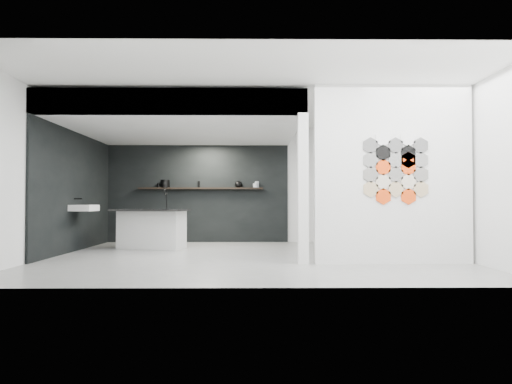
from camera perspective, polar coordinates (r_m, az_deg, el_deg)
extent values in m
cube|color=slate|center=(8.16, -0.69, -8.08)|extent=(7.00, 6.00, 0.01)
cube|color=silver|center=(7.45, 16.69, 2.16)|extent=(2.45, 0.15, 2.80)
cube|color=black|center=(11.15, -7.36, -0.20)|extent=(4.40, 0.04, 2.35)
cube|color=black|center=(9.75, -21.53, 0.05)|extent=(0.04, 4.00, 2.35)
cube|color=silver|center=(9.33, -8.77, 8.52)|extent=(4.40, 4.00, 0.40)
cube|color=silver|center=(7.15, 5.89, 0.45)|extent=(0.16, 0.16, 2.35)
cube|color=silver|center=(7.47, -10.90, 11.02)|extent=(4.40, 0.16, 0.40)
cube|color=silver|center=(9.48, -20.68, -1.88)|extent=(0.40, 0.60, 0.12)
cube|color=black|center=(11.04, -6.91, 0.46)|extent=(3.00, 0.15, 0.04)
cube|color=silver|center=(9.74, -12.93, -4.62)|extent=(1.45, 0.88, 0.78)
cube|color=black|center=(9.67, -13.13, -2.22)|extent=(1.68, 1.11, 0.04)
cube|color=black|center=(9.66, -11.61, -2.16)|extent=(0.49, 0.45, 0.01)
cylinder|color=black|center=(9.82, -11.10, -1.05)|extent=(0.03, 0.03, 0.36)
torus|color=black|center=(9.77, -11.25, 0.02)|extent=(0.05, 0.13, 0.13)
cylinder|color=black|center=(11.17, -11.29, 1.02)|extent=(0.24, 0.24, 0.18)
ellipsoid|color=black|center=(10.98, -2.21, 0.98)|extent=(0.20, 0.20, 0.16)
cylinder|color=gray|center=(10.98, -0.02, 0.83)|extent=(0.17, 0.17, 0.10)
cylinder|color=gray|center=(10.98, 0.12, 0.94)|extent=(0.14, 0.14, 0.14)
cylinder|color=black|center=(11.05, -7.18, 0.96)|extent=(0.06, 0.06, 0.15)
cylinder|color=black|center=(11.20, -12.10, 0.81)|extent=(0.08, 0.08, 0.10)
cylinder|color=tan|center=(7.26, 14.15, 0.36)|extent=(0.26, 0.02, 0.26)
cylinder|color=#66635E|center=(7.27, 14.14, 2.13)|extent=(0.26, 0.02, 0.26)
cylinder|color=silver|center=(7.29, 14.13, 3.90)|extent=(0.26, 0.02, 0.26)
cylinder|color=black|center=(7.31, 14.12, 5.66)|extent=(0.26, 0.02, 0.26)
cylinder|color=#F2420C|center=(7.31, 15.63, -0.53)|extent=(0.26, 0.02, 0.26)
cylinder|color=beige|center=(7.32, 15.62, 1.23)|extent=(0.26, 0.02, 0.26)
cylinder|color=#F2420C|center=(7.33, 15.61, 2.99)|extent=(0.26, 0.02, 0.26)
cylinder|color=black|center=(7.35, 15.60, 4.74)|extent=(0.26, 0.02, 0.26)
cylinder|color=white|center=(7.38, 15.59, 6.48)|extent=(0.26, 0.02, 0.26)
cylinder|color=tan|center=(7.37, 17.08, 0.35)|extent=(0.26, 0.02, 0.26)
cylinder|color=#66635E|center=(7.38, 17.07, 2.10)|extent=(0.26, 0.02, 0.26)
cylinder|color=silver|center=(7.40, 17.06, 3.84)|extent=(0.26, 0.02, 0.26)
cylinder|color=black|center=(7.42, 17.05, 5.57)|extent=(0.26, 0.02, 0.26)
cylinder|color=#F2420C|center=(7.43, 18.52, -0.52)|extent=(0.26, 0.02, 0.26)
cylinder|color=beige|center=(7.43, 18.51, 1.21)|extent=(0.26, 0.02, 0.26)
cylinder|color=#F2420C|center=(7.45, 18.50, 2.94)|extent=(0.26, 0.02, 0.26)
cylinder|color=black|center=(7.47, 18.48, 4.67)|extent=(0.26, 0.02, 0.26)
cylinder|color=white|center=(7.49, 18.47, 6.38)|extent=(0.26, 0.02, 0.26)
cylinder|color=tan|center=(7.50, 19.93, 0.34)|extent=(0.26, 0.02, 0.26)
cylinder|color=#66635E|center=(7.51, 19.91, 2.06)|extent=(0.26, 0.02, 0.26)
cylinder|color=silver|center=(7.52, 19.90, 3.77)|extent=(0.26, 0.02, 0.26)
cylinder|color=black|center=(7.55, 19.88, 5.48)|extent=(0.26, 0.02, 0.26)
cylinder|color=#F2420C|center=(7.46, 18.49, 3.81)|extent=(0.26, 0.02, 0.26)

